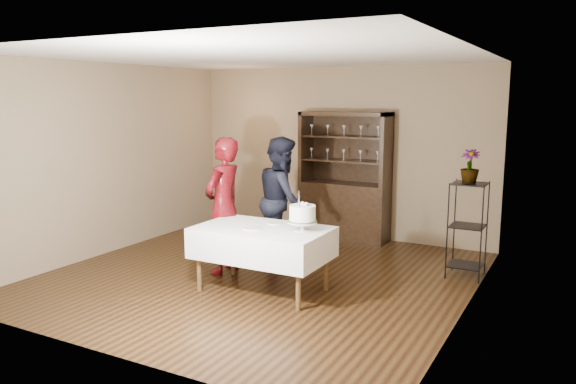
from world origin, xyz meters
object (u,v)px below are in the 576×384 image
at_px(cake_table, 262,243).
at_px(cake, 302,215).
at_px(plant_etagere, 467,226).
at_px(potted_plant, 470,166).
at_px(woman, 224,206).
at_px(man, 283,200).
at_px(china_hutch, 344,198).

distance_m(cake_table, cake, 0.60).
xyz_separation_m(plant_etagere, potted_plant, (-0.02, 0.02, 0.74)).
height_order(plant_etagere, potted_plant, potted_plant).
xyz_separation_m(cake_table, potted_plant, (1.95, 1.67, 0.82)).
xyz_separation_m(woman, man, (0.43, 0.77, -0.01)).
bearing_deg(potted_plant, man, -167.34).
bearing_deg(woman, china_hutch, 165.07).
bearing_deg(plant_etagere, man, -167.94).
height_order(woman, man, woman).
distance_m(man, potted_plant, 2.44).
bearing_deg(china_hutch, cake, -77.45).
relative_size(cake_table, woman, 0.87).
height_order(cake_table, woman, woman).
distance_m(china_hutch, woman, 2.42).
xyz_separation_m(man, cake, (0.83, -1.07, 0.08)).
bearing_deg(woman, cake_table, 65.87).
height_order(china_hutch, cake_table, china_hutch).
xyz_separation_m(china_hutch, man, (-0.25, -1.55, 0.19)).
relative_size(china_hutch, man, 1.17).
bearing_deg(cake, man, 128.07).
bearing_deg(man, potted_plant, -104.87).
height_order(plant_etagere, man, man).
xyz_separation_m(cake_table, woman, (-0.80, 0.38, 0.29)).
xyz_separation_m(cake_table, man, (-0.37, 1.15, 0.28)).
bearing_deg(cake_table, woman, 154.32).
relative_size(china_hutch, cake, 4.43).
relative_size(man, potted_plant, 4.16).
relative_size(woman, man, 1.01).
bearing_deg(woman, man, 152.09).
bearing_deg(china_hutch, cake_table, -87.61).
bearing_deg(cake_table, china_hutch, 92.39).
bearing_deg(man, woman, 123.00).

